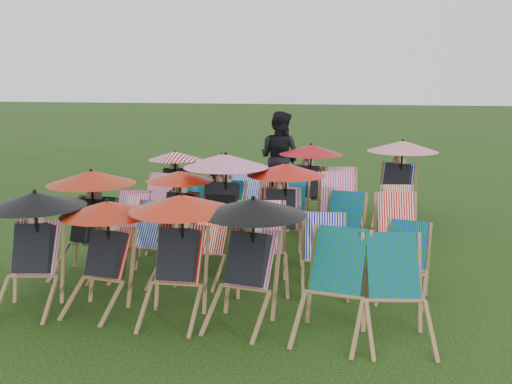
% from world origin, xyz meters
% --- Properties ---
extents(ground, '(100.00, 100.00, 0.00)m').
position_xyz_m(ground, '(0.00, 0.00, 0.00)').
color(ground, black).
rests_on(ground, ground).
extents(deckchair_0, '(1.10, 1.19, 1.30)m').
position_xyz_m(deckchair_0, '(-2.02, -2.26, 0.69)').
color(deckchair_0, '#936A44').
rests_on(deckchair_0, ground).
extents(deckchair_1, '(1.02, 1.08, 1.21)m').
position_xyz_m(deckchair_1, '(-1.25, -2.15, 0.64)').
color(deckchair_1, '#936A44').
rests_on(deckchair_1, ground).
extents(deckchair_2, '(1.12, 1.17, 1.33)m').
position_xyz_m(deckchair_2, '(-0.37, -2.20, 0.70)').
color(deckchair_2, '#936A44').
rests_on(deckchair_2, ground).
extents(deckchair_3, '(1.11, 1.18, 1.32)m').
position_xyz_m(deckchair_3, '(0.37, -2.18, 0.69)').
color(deckchair_3, '#936A44').
rests_on(deckchair_3, ground).
extents(deckchair_4, '(0.80, 1.02, 1.01)m').
position_xyz_m(deckchair_4, '(1.28, -2.32, 0.50)').
color(deckchair_4, '#936A44').
rests_on(deckchair_4, ground).
extents(deckchair_5, '(0.79, 0.99, 0.98)m').
position_xyz_m(deckchair_5, '(1.91, -2.33, 0.49)').
color(deckchair_5, '#936A44').
rests_on(deckchair_5, ground).
extents(deckchair_6, '(1.14, 1.19, 1.35)m').
position_xyz_m(deckchair_6, '(-2.00, -1.05, 0.71)').
color(deckchair_6, '#936A44').
rests_on(deckchair_6, ground).
extents(deckchair_7, '(0.75, 0.95, 0.93)m').
position_xyz_m(deckchair_7, '(-1.19, -1.10, 0.46)').
color(deckchair_7, '#936A44').
rests_on(deckchair_7, ground).
extents(deckchair_8, '(0.63, 0.82, 0.84)m').
position_xyz_m(deckchair_8, '(-0.41, -1.05, 0.42)').
color(deckchair_8, '#936A44').
rests_on(deckchair_8, ground).
extents(deckchair_9, '(0.82, 1.02, 0.99)m').
position_xyz_m(deckchair_9, '(0.35, -1.10, 0.49)').
color(deckchair_9, '#936A44').
rests_on(deckchair_9, ground).
extents(deckchair_10, '(0.68, 0.87, 0.88)m').
position_xyz_m(deckchair_10, '(1.11, -1.10, 0.44)').
color(deckchair_10, '#936A44').
rests_on(deckchair_10, ground).
extents(deckchair_11, '(0.68, 0.86, 0.85)m').
position_xyz_m(deckchair_11, '(2.03, -1.18, 0.42)').
color(deckchair_11, '#936A44').
rests_on(deckchair_11, ground).
extents(deckchair_12, '(0.63, 0.82, 0.84)m').
position_xyz_m(deckchair_12, '(-1.89, -0.01, 0.42)').
color(deckchair_12, '#936A44').
rests_on(deckchair_12, ground).
extents(deckchair_13, '(1.00, 1.06, 1.19)m').
position_xyz_m(deckchair_13, '(-1.20, 0.15, 0.63)').
color(deckchair_13, '#936A44').
rests_on(deckchair_13, ground).
extents(deckchair_14, '(1.23, 1.28, 1.46)m').
position_xyz_m(deckchair_14, '(-0.47, 0.06, 0.77)').
color(deckchair_14, '#936A44').
rests_on(deckchair_14, ground).
extents(deckchair_15, '(1.13, 1.22, 1.34)m').
position_xyz_m(deckchair_15, '(0.40, 0.16, 0.71)').
color(deckchair_15, '#936A44').
rests_on(deckchair_15, ground).
extents(deckchair_16, '(0.74, 0.94, 0.92)m').
position_xyz_m(deckchair_16, '(1.24, 0.10, 0.46)').
color(deckchair_16, '#936A44').
rests_on(deckchair_16, ground).
extents(deckchair_17, '(0.71, 0.93, 0.95)m').
position_xyz_m(deckchair_17, '(2.02, 0.02, 0.47)').
color(deckchair_17, '#936A44').
rests_on(deckchair_17, ground).
extents(deckchair_18, '(0.74, 0.93, 0.92)m').
position_xyz_m(deckchair_18, '(-1.96, 1.14, 0.46)').
color(deckchair_18, '#936A44').
rests_on(deckchair_18, ground).
extents(deckchair_19, '(0.63, 0.85, 0.89)m').
position_xyz_m(deckchair_19, '(-1.29, 1.13, 0.44)').
color(deckchair_19, '#936A44').
rests_on(deckchair_19, ground).
extents(deckchair_20, '(0.71, 0.93, 0.96)m').
position_xyz_m(deckchair_20, '(-0.46, 1.18, 0.48)').
color(deckchair_20, '#936A44').
rests_on(deckchair_20, ground).
extents(deckchair_21, '(0.69, 0.94, 1.00)m').
position_xyz_m(deckchair_21, '(0.32, 1.26, 0.50)').
color(deckchair_21, '#936A44').
rests_on(deckchair_21, ground).
extents(deckchair_22, '(0.74, 0.98, 1.01)m').
position_xyz_m(deckchair_22, '(1.12, 1.22, 0.51)').
color(deckchair_22, '#936A44').
rests_on(deckchair_22, ground).
extents(deckchair_23, '(0.68, 0.86, 0.85)m').
position_xyz_m(deckchair_23, '(2.10, 1.17, 0.43)').
color(deckchair_23, '#936A44').
rests_on(deckchair_23, ground).
extents(deckchair_24, '(0.99, 1.05, 1.18)m').
position_xyz_m(deckchair_24, '(-2.03, 2.35, 0.62)').
color(deckchair_24, '#936A44').
rests_on(deckchair_24, ground).
extents(deckchair_25, '(0.97, 1.04, 1.16)m').
position_xyz_m(deckchair_25, '(-1.14, 2.33, 0.61)').
color(deckchair_25, '#936A44').
rests_on(deckchair_25, ground).
extents(deckchair_26, '(0.67, 0.86, 0.85)m').
position_xyz_m(deckchair_26, '(-0.41, 2.36, 0.43)').
color(deckchair_26, '#936A44').
rests_on(deckchair_26, ground).
extents(deckchair_27, '(1.15, 1.19, 1.36)m').
position_xyz_m(deckchair_27, '(0.52, 2.39, 0.72)').
color(deckchair_27, '#936A44').
rests_on(deckchair_27, ground).
extents(deckchair_28, '(0.77, 0.96, 0.94)m').
position_xyz_m(deckchair_28, '(1.17, 2.27, 0.47)').
color(deckchair_28, '#936A44').
rests_on(deckchair_28, ground).
extents(deckchair_29, '(1.23, 1.31, 1.46)m').
position_xyz_m(deckchair_29, '(2.09, 2.46, 0.77)').
color(deckchair_29, '#936A44').
rests_on(deckchair_29, ground).
extents(person_rear, '(1.13, 1.03, 1.88)m').
position_xyz_m(person_rear, '(-0.19, 3.67, 0.94)').
color(person_rear, black).
rests_on(person_rear, ground).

